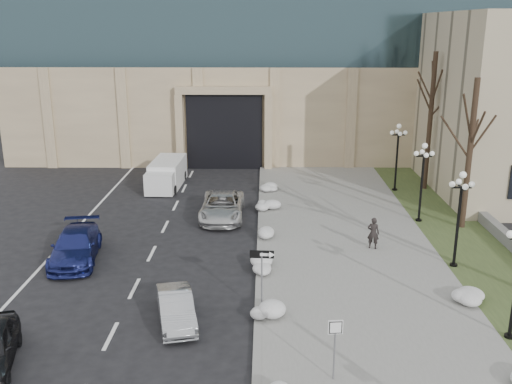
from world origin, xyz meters
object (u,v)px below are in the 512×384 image
Objects in this scene: car_d at (222,206)px; lamppost_d at (397,148)px; box_truck at (167,174)px; car_b at (176,308)px; car_c at (76,246)px; lamppost_c at (423,172)px; one_way_sign at (266,262)px; keep_sign at (335,337)px; lamppost_b at (460,207)px; pedestrian at (373,233)px; car_e at (158,180)px.

car_d is 13.24m from lamppost_d.
car_b is at bearing -77.57° from box_truck.
car_c is 1.09× the size of lamppost_c.
keep_sign is (2.20, -4.66, -0.56)m from one_way_sign.
car_c is 1.09× the size of lamppost_b.
car_d is 13.79m from lamppost_b.
lamppost_b is at bearing 48.86° from keep_sign.
pedestrian is at bearing 69.02° from keep_sign.
lamppost_b is at bearing -39.24° from box_truck.
car_c is at bearing 134.82° from keep_sign.
car_b is at bearing -124.12° from lamppost_d.
lamppost_c is at bearing -2.99° from car_d.
one_way_sign is (3.49, 0.86, 1.60)m from car_b.
lamppost_d is (11.61, 5.92, 2.32)m from car_d.
box_truck reaches higher than pedestrian.
box_truck reaches higher than car_d.
car_b is 0.64× the size of box_truck.
one_way_sign is at bearing -37.76° from car_c.
car_c is 14.93m from pedestrian.
car_e reaches higher than car_b.
car_e is at bearing 128.26° from car_d.
lamppost_d is (12.48, 18.43, 2.46)m from car_b.
car_e is 2.21× the size of pedestrian.
one_way_sign reaches higher than car_e.
car_d is 1.13× the size of lamppost_d.
keep_sign is 17.19m from lamppost_c.
car_b is 0.78× the size of lamppost_c.
pedestrian is (13.16, -11.33, 0.33)m from car_e.
car_b is 0.72× the size of car_c.
one_way_sign is (9.35, -5.18, 1.46)m from car_c.
car_d is at bearing 177.15° from lamppost_c.
car_c is 12.94m from car_e.
box_truck is at bearing 46.34° from car_e.
lamppost_c is 1.00× the size of lamppost_d.
one_way_sign is at bearing 110.49° from keep_sign.
keep_sign is (4.81, -16.30, 0.90)m from car_d.
car_b is 13.83m from lamppost_b.
lamppost_b reaches higher than car_b.
pedestrian reaches higher than car_b.
car_b is 3.93m from one_way_sign.
pedestrian is 0.35× the size of lamppost_c.
keep_sign is at bearing -62.16° from one_way_sign.
one_way_sign is at bearing -129.12° from lamppost_c.
lamppost_b is at bearing 166.49° from pedestrian.
lamppost_b reaches higher than car_e.
lamppost_c is at bearing -23.27° from box_truck.
car_e is at bearing 157.36° from lamppost_c.
pedestrian is 6.00m from lamppost_c.
lamppost_c is at bearing 53.49° from one_way_sign.
car_d reaches higher than car_b.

